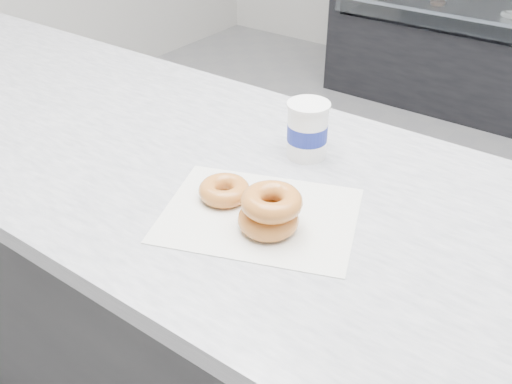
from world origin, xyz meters
TOP-DOWN VIEW (x-y plane):
  - ground at (0.00, 0.00)m, footprint 5.00×5.00m
  - counter at (0.00, -0.60)m, footprint 3.06×0.76m
  - wax_paper at (0.04, -0.69)m, footprint 0.41×0.36m
  - donut_single at (-0.04, -0.68)m, footprint 0.11×0.11m
  - donut_stack at (0.08, -0.71)m, footprint 0.14×0.14m
  - coffee_cup at (-0.01, -0.45)m, footprint 0.09×0.09m

SIDE VIEW (x-z plane):
  - ground at x=0.00m, z-range 0.00..0.00m
  - counter at x=0.00m, z-range 0.00..0.90m
  - wax_paper at x=0.04m, z-range 0.90..0.90m
  - donut_single at x=-0.04m, z-range 0.90..0.94m
  - donut_stack at x=0.08m, z-range 0.90..0.98m
  - coffee_cup at x=-0.01m, z-range 0.90..1.02m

